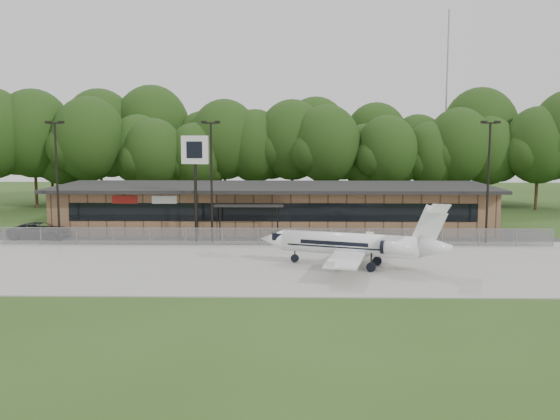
{
  "coord_description": "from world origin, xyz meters",
  "views": [
    {
      "loc": [
        1.68,
        -35.32,
        9.37
      ],
      "look_at": [
        0.81,
        12.0,
        3.38
      ],
      "focal_mm": 40.0,
      "sensor_mm": 36.0,
      "label": 1
    }
  ],
  "objects_px": {
    "suv": "(40,231)",
    "business_jet": "(357,245)",
    "terminal": "(274,207)",
    "pole_sign": "(195,161)"
  },
  "relations": [
    {
      "from": "pole_sign",
      "to": "terminal",
      "type": "bearing_deg",
      "value": 60.35
    },
    {
      "from": "business_jet",
      "to": "pole_sign",
      "type": "relative_size",
      "value": 1.49
    },
    {
      "from": "suv",
      "to": "terminal",
      "type": "bearing_deg",
      "value": -72.1
    },
    {
      "from": "terminal",
      "to": "suv",
      "type": "height_order",
      "value": "terminal"
    },
    {
      "from": "suv",
      "to": "pole_sign",
      "type": "bearing_deg",
      "value": -93.45
    },
    {
      "from": "business_jet",
      "to": "suv",
      "type": "distance_m",
      "value": 28.73
    },
    {
      "from": "suv",
      "to": "pole_sign",
      "type": "relative_size",
      "value": 0.59
    },
    {
      "from": "terminal",
      "to": "suv",
      "type": "relative_size",
      "value": 7.75
    },
    {
      "from": "suv",
      "to": "pole_sign",
      "type": "height_order",
      "value": "pole_sign"
    },
    {
      "from": "suv",
      "to": "business_jet",
      "type": "bearing_deg",
      "value": -111.53
    }
  ]
}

